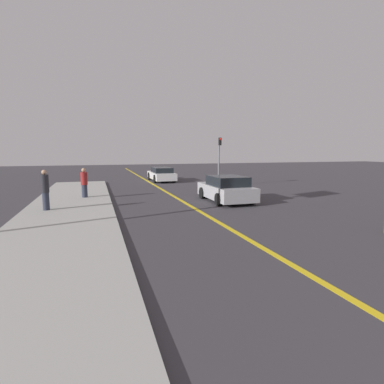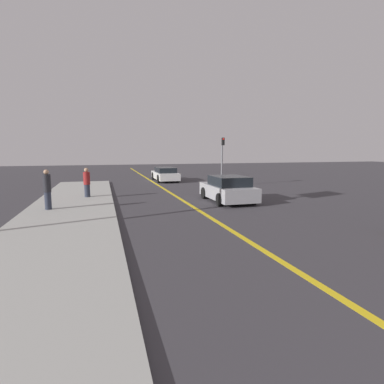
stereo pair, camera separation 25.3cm
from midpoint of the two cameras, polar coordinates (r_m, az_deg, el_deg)
road_center_line at (r=17.23m, az=-2.36°, el=-0.99°), size 0.20×60.00×0.01m
sidewalk_left at (r=12.73m, az=-22.31°, el=-4.52°), size 3.80×27.78×0.11m
car_near_right_lane at (r=15.84m, az=7.31°, el=0.53°), size 2.02×3.88×1.35m
car_ahead_center at (r=26.56m, az=-4.89°, el=3.41°), size 1.86×4.74×1.21m
pedestrian_near_curb at (r=14.36m, az=-25.40°, el=0.44°), size 0.32×0.32×1.74m
pedestrian_mid_group at (r=17.49m, az=-19.01°, el=1.73°), size 0.35×0.35×1.61m
traffic_light at (r=22.25m, az=6.10°, el=6.76°), size 0.18×0.40×3.59m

